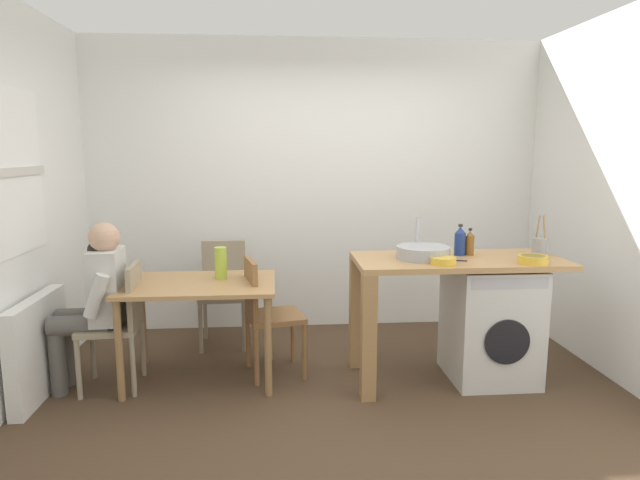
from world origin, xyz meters
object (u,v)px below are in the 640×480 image
(dining_table, at_px, (200,295))
(bottle_squat_brown, at_px, (470,243))
(chair_person_seat, at_px, (121,319))
(vase, at_px, (221,263))
(mixing_bowl, at_px, (443,260))
(utensil_crock, at_px, (540,246))
(bottle_tall_green, at_px, (460,241))
(chair_spare_by_wall, at_px, (224,287))
(washing_machine, at_px, (490,322))
(chair_opposite, at_px, (265,310))
(colander, at_px, (533,259))
(seated_person, at_px, (95,297))

(dining_table, relative_size, bottle_squat_brown, 5.48)
(chair_person_seat, bearing_deg, vase, -77.20)
(mixing_bowl, xyz_separation_m, utensil_crock, (0.81, 0.25, 0.04))
(dining_table, height_order, vase, vase)
(bottle_tall_green, relative_size, mixing_bowl, 1.32)
(bottle_squat_brown, bearing_deg, chair_spare_by_wall, 156.59)
(washing_machine, bearing_deg, mixing_bowl, -155.75)
(mixing_bowl, relative_size, utensil_crock, 0.59)
(chair_opposite, height_order, bottle_squat_brown, bottle_squat_brown)
(chair_spare_by_wall, bearing_deg, utensil_crock, 158.73)
(chair_opposite, bearing_deg, colander, 65.16)
(utensil_crock, height_order, colander, utensil_crock)
(chair_person_seat, distance_m, chair_spare_by_wall, 1.08)
(utensil_crock, bearing_deg, washing_machine, -171.90)
(mixing_bowl, bearing_deg, chair_opposite, 162.54)
(chair_opposite, bearing_deg, utensil_crock, 73.70)
(dining_table, distance_m, chair_opposite, 0.50)
(chair_spare_by_wall, height_order, mixing_bowl, mixing_bowl)
(vase, bearing_deg, bottle_squat_brown, -4.57)
(utensil_crock, bearing_deg, seated_person, -179.95)
(seated_person, xyz_separation_m, vase, (0.86, 0.20, 0.19))
(seated_person, relative_size, vase, 5.02)
(washing_machine, distance_m, mixing_bowl, 0.71)
(bottle_squat_brown, height_order, utensil_crock, utensil_crock)
(vase, bearing_deg, washing_machine, -7.27)
(washing_machine, height_order, bottle_squat_brown, bottle_squat_brown)
(bottle_squat_brown, bearing_deg, washing_machine, -36.35)
(washing_machine, height_order, bottle_tall_green, bottle_tall_green)
(chair_spare_by_wall, distance_m, colander, 2.55)
(dining_table, distance_m, bottle_squat_brown, 2.03)
(chair_spare_by_wall, height_order, colander, colander)
(chair_opposite, relative_size, vase, 3.76)
(chair_opposite, distance_m, seated_person, 1.20)
(seated_person, xyz_separation_m, bottle_squat_brown, (2.70, 0.06, 0.34))
(chair_spare_by_wall, relative_size, utensil_crock, 3.00)
(chair_opposite, relative_size, colander, 4.50)
(washing_machine, height_order, utensil_crock, utensil_crock)
(seated_person, height_order, bottle_tall_green, seated_person)
(dining_table, height_order, chair_opposite, chair_opposite)
(mixing_bowl, bearing_deg, vase, 163.78)
(chair_spare_by_wall, bearing_deg, bottle_squat_brown, 155.29)
(utensil_crock, bearing_deg, mixing_bowl, -162.78)
(chair_opposite, relative_size, seated_person, 0.75)
(utensil_crock, bearing_deg, chair_person_seat, 179.90)
(bottle_tall_green, bearing_deg, vase, 175.25)
(chair_person_seat, distance_m, colander, 2.92)
(washing_machine, distance_m, colander, 0.59)
(utensil_crock, bearing_deg, bottle_squat_brown, 173.96)
(dining_table, height_order, chair_spare_by_wall, chair_spare_by_wall)
(colander, bearing_deg, washing_machine, 130.74)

